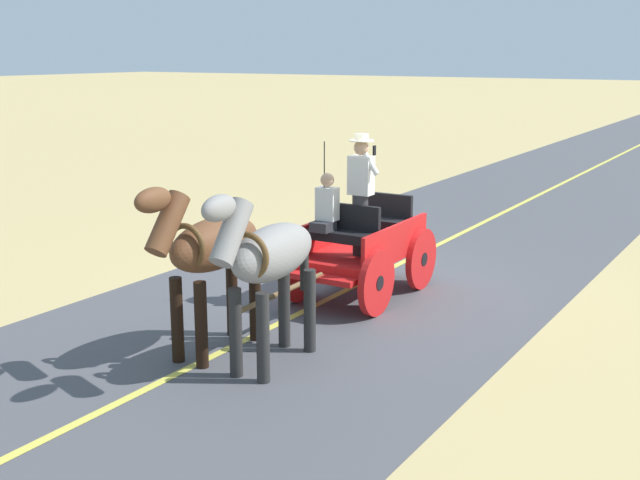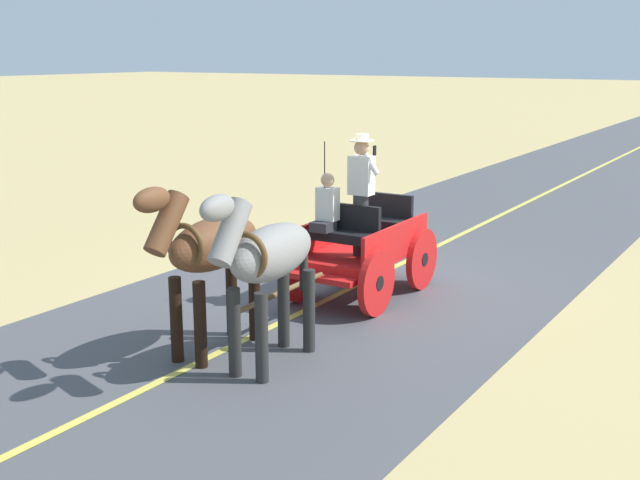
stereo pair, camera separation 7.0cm
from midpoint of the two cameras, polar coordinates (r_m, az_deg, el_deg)
ground_plane at (r=13.15m, az=3.46°, el=-2.90°), size 200.00×200.00×0.00m
road_surface at (r=13.15m, az=3.47°, el=-2.89°), size 6.25×160.00×0.01m
road_centre_stripe at (r=13.15m, az=3.47°, el=-2.87°), size 0.12×160.00×0.00m
horse_drawn_carriage at (r=12.14m, az=2.97°, el=-0.29°), size 1.45×4.51×2.50m
horse_near_side at (r=9.28m, az=-3.54°, el=-1.28°), size 0.66×2.13×2.21m
horse_off_side at (r=9.78m, az=-7.63°, el=-0.63°), size 0.59×2.13×2.21m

